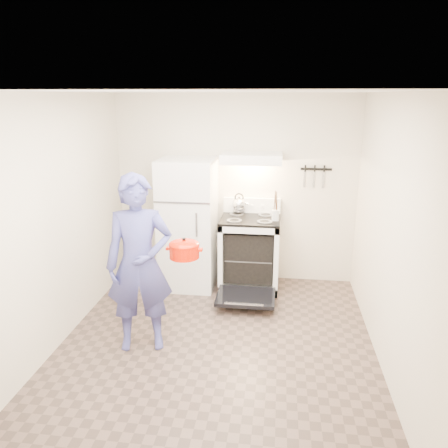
{
  "coord_description": "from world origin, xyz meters",
  "views": [
    {
      "loc": [
        0.59,
        -3.92,
        2.48
      ],
      "look_at": [
        -0.05,
        1.0,
        1.0
      ],
      "focal_mm": 35.0,
      "sensor_mm": 36.0,
      "label": 1
    }
  ],
  "objects": [
    {
      "name": "dutch_oven",
      "position": [
        -0.35,
        0.18,
        0.95
      ],
      "size": [
        0.37,
        0.3,
        0.24
      ],
      "primitive_type": null,
      "color": "red",
      "rests_on": "person"
    },
    {
      "name": "knife_strip",
      "position": [
        1.05,
        1.79,
        1.55
      ],
      "size": [
        0.4,
        0.02,
        0.03
      ],
      "primitive_type": "cube",
      "color": "black",
      "rests_on": "back_wall"
    },
    {
      "name": "back_wall",
      "position": [
        0.0,
        1.8,
        1.25
      ],
      "size": [
        3.2,
        0.02,
        2.5
      ],
      "primitive_type": "cube",
      "color": "beige",
      "rests_on": "ground"
    },
    {
      "name": "range_hood",
      "position": [
        0.23,
        1.55,
        1.71
      ],
      "size": [
        0.76,
        0.5,
        0.12
      ],
      "primitive_type": "cube",
      "color": "white",
      "rests_on": "back_wall"
    },
    {
      "name": "pizza_stone",
      "position": [
        0.19,
        1.52,
        0.45
      ],
      "size": [
        0.3,
        0.3,
        0.02
      ],
      "primitive_type": "cylinder",
      "color": "#976C50",
      "rests_on": "oven_rack"
    },
    {
      "name": "tea_kettle",
      "position": [
        0.06,
        1.69,
        1.09
      ],
      "size": [
        0.22,
        0.18,
        0.27
      ],
      "primitive_type": null,
      "color": "silver",
      "rests_on": "cooktop"
    },
    {
      "name": "oven_rack",
      "position": [
        0.23,
        1.48,
        0.44
      ],
      "size": [
        0.6,
        0.52,
        0.01
      ],
      "primitive_type": "cube",
      "color": "slate",
      "rests_on": "stove_body"
    },
    {
      "name": "person",
      "position": [
        -0.74,
        -0.1,
        0.89
      ],
      "size": [
        0.74,
        0.58,
        1.78
      ],
      "primitive_type": "imported",
      "rotation": [
        0.0,
        0.0,
        0.26
      ],
      "color": "navy",
      "rests_on": "floor"
    },
    {
      "name": "stove_body",
      "position": [
        0.23,
        1.48,
        0.46
      ],
      "size": [
        0.76,
        0.65,
        0.92
      ],
      "primitive_type": "cube",
      "color": "white",
      "rests_on": "floor"
    },
    {
      "name": "floor",
      "position": [
        0.0,
        0.0,
        0.0
      ],
      "size": [
        3.6,
        3.6,
        0.0
      ],
      "primitive_type": "plane",
      "color": "brown",
      "rests_on": "ground"
    },
    {
      "name": "oven_door",
      "position": [
        0.23,
        0.88,
        0.12
      ],
      "size": [
        0.7,
        0.54,
        0.04
      ],
      "primitive_type": "cube",
      "color": "black",
      "rests_on": "floor"
    },
    {
      "name": "refrigerator",
      "position": [
        -0.58,
        1.45,
        0.85
      ],
      "size": [
        0.7,
        0.7,
        1.7
      ],
      "primitive_type": "cube",
      "color": "white",
      "rests_on": "floor"
    },
    {
      "name": "backsplash",
      "position": [
        0.23,
        1.76,
        1.05
      ],
      "size": [
        0.76,
        0.07,
        0.2
      ],
      "primitive_type": "cube",
      "color": "white",
      "rests_on": "cooktop"
    },
    {
      "name": "utensil_jar",
      "position": [
        0.55,
        1.31,
        1.05
      ],
      "size": [
        0.11,
        0.11,
        0.13
      ],
      "primitive_type": "cylinder",
      "rotation": [
        0.0,
        0.0,
        -0.31
      ],
      "color": "silver",
      "rests_on": "cooktop"
    },
    {
      "name": "cooktop",
      "position": [
        0.23,
        1.48,
        0.94
      ],
      "size": [
        0.76,
        0.65,
        0.03
      ],
      "primitive_type": "cube",
      "color": "black",
      "rests_on": "stove_body"
    }
  ]
}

